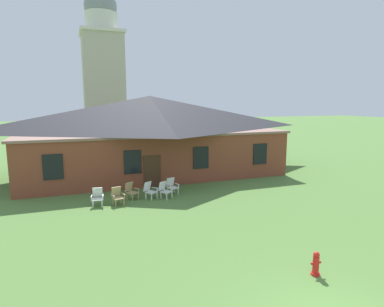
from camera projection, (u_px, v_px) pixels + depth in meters
The scene contains 9 objects.
brick_building at pixel (150, 133), 25.56m from camera, with size 19.20×10.40×5.96m.
dome_tower at pixel (103, 73), 40.09m from camera, with size 5.18×5.18×19.66m.
lawn_chair_by_porch at pixel (97, 197), 17.26m from camera, with size 0.69×0.73×0.96m.
lawn_chair_near_door at pixel (117, 196), 17.44m from camera, with size 0.73×0.77×0.96m.
lawn_chair_left_end at pixel (131, 190), 18.44m from camera, with size 0.84×0.87×0.96m.
lawn_chair_middle at pixel (150, 190), 18.56m from camera, with size 0.85×0.87×0.96m.
lawn_chair_right_end at pixel (165, 189), 18.65m from camera, with size 0.84×0.87×0.96m.
lawn_chair_far_side at pixel (172, 186), 19.53m from camera, with size 0.74×0.78×0.96m.
fire_hydrant at pixel (316, 264), 10.32m from camera, with size 0.36×0.28×0.79m.
Camera 1 is at (-5.69, -5.21, 5.48)m, focal length 30.31 mm.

